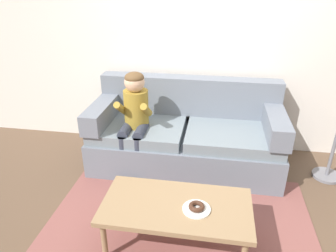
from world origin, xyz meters
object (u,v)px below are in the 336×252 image
Objects in this scene: donut at (197,206)px; toy_controller at (222,209)px; coffee_table at (176,209)px; couch at (186,136)px; person_child at (135,114)px.

donut is 0.53× the size of toy_controller.
couch is at bearing 93.02° from coffee_table.
donut is (0.22, -1.28, 0.09)m from couch.
couch is 9.09× the size of toy_controller.
donut reaches higher than toy_controller.
couch reaches higher than coffee_table.
toy_controller is at bearing 50.92° from coffee_table.
coffee_table is at bearing -60.33° from person_child.
coffee_table is 0.68m from toy_controller.
person_child is at bearing 119.67° from coffee_table.
coffee_table is 1.23m from person_child.
toy_controller is at bearing -60.99° from couch.
couch is 17.11× the size of donut.
person_child reaches higher than couch.
couch is 1.86× the size of person_child.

